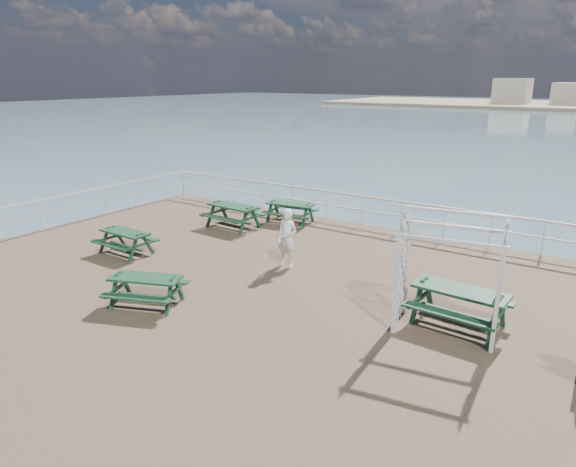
# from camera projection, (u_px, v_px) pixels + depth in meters

# --- Properties ---
(ground) EXTENTS (18.00, 14.00, 0.30)m
(ground) POSITION_uv_depth(u_px,v_px,m) (241.00, 292.00, 13.01)
(ground) COLOR brown
(ground) RESTS_ON ground
(railing) EXTENTS (17.77, 13.76, 1.10)m
(railing) POSITION_uv_depth(u_px,v_px,m) (295.00, 230.00, 14.79)
(railing) COLOR silver
(railing) RESTS_ON ground
(picnic_table_a) EXTENTS (1.85, 1.57, 0.82)m
(picnic_table_a) POSITION_uv_depth(u_px,v_px,m) (290.00, 208.00, 18.58)
(picnic_table_a) COLOR #12321C
(picnic_table_a) RESTS_ON ground
(picnic_table_b) EXTENTS (1.96, 1.62, 0.91)m
(picnic_table_b) POSITION_uv_depth(u_px,v_px,m) (233.00, 211.00, 17.97)
(picnic_table_b) COLOR #12321C
(picnic_table_b) RESTS_ON ground
(picnic_table_c) EXTENTS (2.01, 1.66, 0.94)m
(picnic_table_c) POSITION_uv_depth(u_px,v_px,m) (460.00, 299.00, 10.81)
(picnic_table_c) COLOR #12321C
(picnic_table_c) RESTS_ON ground
(picnic_table_d) EXTENTS (1.64, 1.33, 0.79)m
(picnic_table_d) POSITION_uv_depth(u_px,v_px,m) (125.00, 237.00, 15.31)
(picnic_table_d) COLOR #12321C
(picnic_table_d) RESTS_ON ground
(picnic_table_e) EXTENTS (2.01, 1.83, 0.80)m
(picnic_table_e) POSITION_uv_depth(u_px,v_px,m) (146.00, 285.00, 11.81)
(picnic_table_e) COLOR #12321C
(picnic_table_e) RESTS_ON ground
(trellis_arbor) EXTENTS (2.24, 1.43, 2.60)m
(trellis_arbor) POSITION_uv_depth(u_px,v_px,m) (449.00, 279.00, 10.40)
(trellis_arbor) COLOR silver
(trellis_arbor) RESTS_ON ground
(person) EXTENTS (0.62, 0.42, 1.64)m
(person) POSITION_uv_depth(u_px,v_px,m) (287.00, 238.00, 14.18)
(person) COLOR white
(person) RESTS_ON ground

